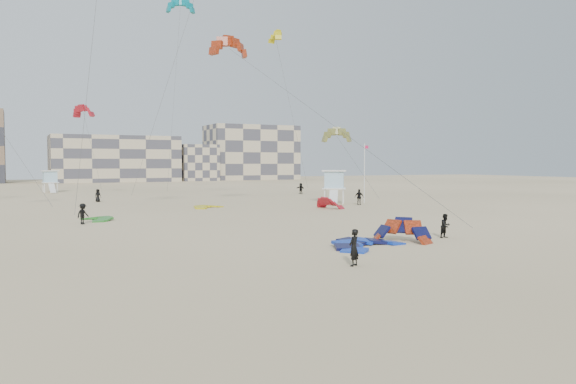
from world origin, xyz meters
name	(u,v)px	position (x,y,z in m)	size (l,w,h in m)	color
ground	(326,264)	(0.00, 0.00, 0.00)	(320.00, 320.00, 0.00)	beige
kite_ground_blue	(366,247)	(4.93, 3.75, 0.00)	(4.80, 5.00, 0.74)	blue
kite_ground_orange	(401,242)	(8.06, 4.50, 0.00)	(3.71, 2.92, 2.37)	red
kite_ground_green	(97,220)	(-7.51, 26.91, 0.00)	(3.33, 3.52, 0.55)	#2C841D
kite_ground_red_far	(330,208)	(17.20, 29.10, 0.00)	(3.45, 2.94, 2.05)	red
kite_ground_yellow	(207,208)	(5.29, 35.58, 0.00)	(3.45, 3.62, 0.48)	#BECE0C
kitesurfer_main	(354,248)	(0.88, -1.19, 0.90)	(0.66, 0.43, 1.81)	black
kitesurfer_b	(445,226)	(11.94, 4.79, 0.81)	(0.78, 0.61, 1.61)	black
kitesurfer_c	(83,214)	(-8.93, 24.17, 0.85)	(1.10, 0.63, 1.70)	black
kitesurfer_d	(359,197)	(22.91, 31.98, 0.93)	(1.10, 0.46, 1.87)	black
kitesurfer_e	(98,196)	(-4.36, 50.88, 0.82)	(0.81, 0.52, 1.65)	black
kitesurfer_f	(301,188)	(27.45, 55.95, 0.88)	(1.63, 0.52, 1.76)	black
kite_fly_orange	(229,48)	(6.72, 32.25, 17.03)	(6.84, 32.52, 17.40)	red
kite_fly_olive	(337,136)	(19.01, 30.72, 8.00)	(5.49, 5.84, 8.23)	olive
kite_fly_yellow	(275,37)	(22.26, 54.36, 24.08)	(7.67, 3.50, 24.35)	#BECE0C
kite_fly_teal_b	(180,7)	(8.74, 58.61, 28.02)	(5.61, 5.95, 28.40)	#058D9D
kite_fly_red	(83,112)	(-4.51, 64.38, 12.50)	(5.02, 11.85, 13.01)	red
lifeguard_tower_near	(334,187)	(21.38, 35.20, 2.04)	(4.02, 6.19, 4.12)	white
lifeguard_tower_far	(50,182)	(-8.53, 78.36, 1.84)	(2.81, 5.17, 3.72)	white
flagpole	(365,172)	(25.13, 34.23, 3.91)	(0.60, 0.09, 7.42)	white
condo_mid	(115,159)	(10.00, 130.00, 6.00)	(32.00, 16.00, 12.00)	#C4B290
condo_east	(251,153)	(50.00, 132.00, 8.00)	(26.00, 14.00, 16.00)	#C4B290
condo_fill_right	(197,163)	(32.00, 128.00, 5.00)	(10.00, 10.00, 10.00)	#C4B290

